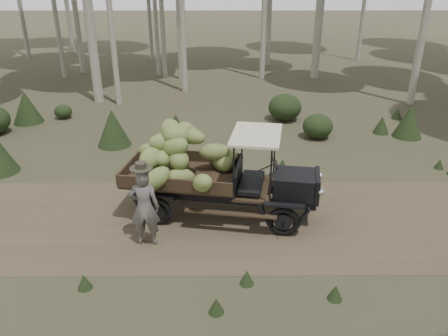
# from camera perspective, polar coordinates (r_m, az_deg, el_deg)

# --- Properties ---
(ground) EXTENTS (120.00, 120.00, 0.00)m
(ground) POSITION_cam_1_polar(r_m,az_deg,el_deg) (10.37, 11.69, -6.80)
(ground) COLOR #473D2B
(ground) RESTS_ON ground
(dirt_track) EXTENTS (70.00, 4.00, 0.01)m
(dirt_track) POSITION_cam_1_polar(r_m,az_deg,el_deg) (10.37, 11.69, -6.78)
(dirt_track) COLOR brown
(dirt_track) RESTS_ON ground
(banana_truck) EXTENTS (4.67, 2.44, 2.35)m
(banana_truck) POSITION_cam_1_polar(r_m,az_deg,el_deg) (9.92, -3.43, 0.69)
(banana_truck) COLOR black
(banana_truck) RESTS_ON ground
(farmer) EXTENTS (0.63, 0.46, 1.86)m
(farmer) POSITION_cam_1_polar(r_m,az_deg,el_deg) (9.10, -10.36, -4.97)
(farmer) COLOR #5B5753
(farmer) RESTS_ON ground
(undergrowth) EXTENTS (22.28, 17.95, 1.32)m
(undergrowth) POSITION_cam_1_polar(r_m,az_deg,el_deg) (8.80, -0.94, -8.33)
(undergrowth) COLOR #233319
(undergrowth) RESTS_ON ground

